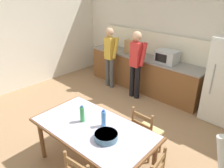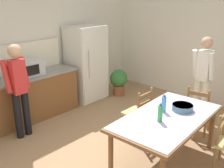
{
  "view_description": "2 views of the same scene",
  "coord_description": "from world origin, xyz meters",
  "px_view_note": "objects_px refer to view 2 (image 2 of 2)",
  "views": [
    {
      "loc": [
        2.45,
        -2.33,
        2.68
      ],
      "look_at": [
        0.29,
        -0.09,
        1.24
      ],
      "focal_mm": 35.0,
      "sensor_mm": 36.0,
      "label": 1
    },
    {
      "loc": [
        -2.66,
        -2.38,
        2.47
      ],
      "look_at": [
        0.18,
        0.23,
        1.14
      ],
      "focal_mm": 42.0,
      "sensor_mm": 36.0,
      "label": 2
    }
  ],
  "objects_px": {
    "chair_head_end": "(199,110)",
    "potted_plant": "(119,81)",
    "person_by_table": "(203,75)",
    "refrigerator": "(86,63)",
    "chair_side_far_right": "(138,113)",
    "person_at_counter": "(19,87)",
    "microwave": "(29,68)",
    "bottle_off_centre": "(164,104)",
    "dining_table": "(167,121)",
    "bottle_near_centre": "(160,113)",
    "serving_bowl": "(183,107)"
  },
  "relations": [
    {
      "from": "chair_head_end",
      "to": "person_by_table",
      "type": "xyz_separation_m",
      "value": [
        0.55,
        0.22,
        0.52
      ]
    },
    {
      "from": "bottle_off_centre",
      "to": "person_at_counter",
      "type": "xyz_separation_m",
      "value": [
        -1.14,
        2.2,
        0.04
      ]
    },
    {
      "from": "potted_plant",
      "to": "microwave",
      "type": "bearing_deg",
      "value": 168.43
    },
    {
      "from": "bottle_near_centre",
      "to": "potted_plant",
      "type": "height_order",
      "value": "bottle_near_centre"
    },
    {
      "from": "dining_table",
      "to": "person_at_counter",
      "type": "distance_m",
      "value": 2.57
    },
    {
      "from": "refrigerator",
      "to": "person_at_counter",
      "type": "distance_m",
      "value": 2.08
    },
    {
      "from": "bottle_off_centre",
      "to": "microwave",
      "type": "bearing_deg",
      "value": 102.76
    },
    {
      "from": "person_by_table",
      "to": "bottle_off_centre",
      "type": "bearing_deg",
      "value": 6.1
    },
    {
      "from": "dining_table",
      "to": "bottle_near_centre",
      "type": "height_order",
      "value": "bottle_near_centre"
    },
    {
      "from": "chair_head_end",
      "to": "person_by_table",
      "type": "relative_size",
      "value": 0.53
    },
    {
      "from": "bottle_off_centre",
      "to": "chair_head_end",
      "type": "relative_size",
      "value": 0.3
    },
    {
      "from": "person_at_counter",
      "to": "potted_plant",
      "type": "xyz_separation_m",
      "value": [
        2.72,
        0.07,
        -0.56
      ]
    },
    {
      "from": "chair_side_far_right",
      "to": "person_at_counter",
      "type": "distance_m",
      "value": 2.15
    },
    {
      "from": "dining_table",
      "to": "person_at_counter",
      "type": "height_order",
      "value": "person_at_counter"
    },
    {
      "from": "person_at_counter",
      "to": "microwave",
      "type": "bearing_deg",
      "value": -45.53
    },
    {
      "from": "dining_table",
      "to": "serving_bowl",
      "type": "bearing_deg",
      "value": -10.3
    },
    {
      "from": "chair_head_end",
      "to": "potted_plant",
      "type": "xyz_separation_m",
      "value": [
        0.45,
        2.34,
        -0.06
      ]
    },
    {
      "from": "person_by_table",
      "to": "chair_side_far_right",
      "type": "bearing_deg",
      "value": -19.91
    },
    {
      "from": "dining_table",
      "to": "potted_plant",
      "type": "bearing_deg",
      "value": 55.34
    },
    {
      "from": "chair_head_end",
      "to": "person_by_table",
      "type": "distance_m",
      "value": 0.79
    },
    {
      "from": "chair_head_end",
      "to": "bottle_off_centre",
      "type": "bearing_deg",
      "value": 77.91
    },
    {
      "from": "refrigerator",
      "to": "chair_head_end",
      "type": "distance_m",
      "value": 2.82
    },
    {
      "from": "person_at_counter",
      "to": "person_by_table",
      "type": "xyz_separation_m",
      "value": [
        2.82,
        -2.05,
        0.01
      ]
    },
    {
      "from": "bottle_off_centre",
      "to": "person_at_counter",
      "type": "bearing_deg",
      "value": 117.47
    },
    {
      "from": "bottle_near_centre",
      "to": "person_by_table",
      "type": "height_order",
      "value": "person_by_table"
    },
    {
      "from": "refrigerator",
      "to": "microwave",
      "type": "bearing_deg",
      "value": 179.28
    },
    {
      "from": "refrigerator",
      "to": "chair_side_far_right",
      "type": "xyz_separation_m",
      "value": [
        -0.59,
        -2.02,
        -0.45
      ]
    },
    {
      "from": "refrigerator",
      "to": "bottle_off_centre",
      "type": "distance_m",
      "value": 2.84
    },
    {
      "from": "dining_table",
      "to": "bottle_near_centre",
      "type": "distance_m",
      "value": 0.31
    },
    {
      "from": "person_at_counter",
      "to": "chair_side_far_right",
      "type": "bearing_deg",
      "value": -136.69
    },
    {
      "from": "bottle_off_centre",
      "to": "potted_plant",
      "type": "relative_size",
      "value": 0.4
    },
    {
      "from": "serving_bowl",
      "to": "potted_plant",
      "type": "xyz_separation_m",
      "value": [
        1.33,
        2.46,
        -0.45
      ]
    },
    {
      "from": "potted_plant",
      "to": "bottle_near_centre",
      "type": "bearing_deg",
      "value": -128.09
    },
    {
      "from": "chair_side_far_right",
      "to": "person_at_counter",
      "type": "relative_size",
      "value": 0.54
    },
    {
      "from": "bottle_near_centre",
      "to": "refrigerator",
      "type": "bearing_deg",
      "value": 67.17
    },
    {
      "from": "microwave",
      "to": "dining_table",
      "type": "distance_m",
      "value": 2.92
    },
    {
      "from": "bottle_off_centre",
      "to": "chair_side_far_right",
      "type": "height_order",
      "value": "bottle_off_centre"
    },
    {
      "from": "dining_table",
      "to": "refrigerator",
      "type": "bearing_deg",
      "value": 71.16
    },
    {
      "from": "serving_bowl",
      "to": "person_at_counter",
      "type": "height_order",
      "value": "person_at_counter"
    },
    {
      "from": "chair_head_end",
      "to": "refrigerator",
      "type": "bearing_deg",
      "value": -3.2
    },
    {
      "from": "bottle_off_centre",
      "to": "person_at_counter",
      "type": "height_order",
      "value": "person_at_counter"
    },
    {
      "from": "refrigerator",
      "to": "dining_table",
      "type": "height_order",
      "value": "refrigerator"
    },
    {
      "from": "person_at_counter",
      "to": "person_by_table",
      "type": "distance_m",
      "value": 3.49
    },
    {
      "from": "serving_bowl",
      "to": "potted_plant",
      "type": "height_order",
      "value": "serving_bowl"
    },
    {
      "from": "refrigerator",
      "to": "microwave",
      "type": "relative_size",
      "value": 3.56
    },
    {
      "from": "dining_table",
      "to": "bottle_off_centre",
      "type": "relative_size",
      "value": 6.99
    },
    {
      "from": "bottle_off_centre",
      "to": "serving_bowl",
      "type": "distance_m",
      "value": 0.31
    },
    {
      "from": "microwave",
      "to": "chair_head_end",
      "type": "bearing_deg",
      "value": -58.05
    },
    {
      "from": "serving_bowl",
      "to": "chair_head_end",
      "type": "relative_size",
      "value": 0.35
    },
    {
      "from": "chair_side_far_right",
      "to": "refrigerator",
      "type": "bearing_deg",
      "value": -106.55
    }
  ]
}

